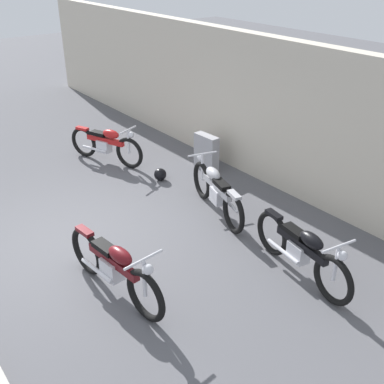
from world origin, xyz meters
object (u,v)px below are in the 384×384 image
(helmet, at_px, (160,174))
(motorcycle_maroon, at_px, (114,267))
(motorcycle_black, at_px, (302,251))
(motorcycle_red, at_px, (106,144))
(motorcycle_silver, at_px, (217,191))
(stone_marker, at_px, (206,152))

(helmet, height_order, motorcycle_maroon, motorcycle_maroon)
(motorcycle_black, xyz_separation_m, motorcycle_red, (-5.29, -0.22, -0.01))
(motorcycle_maroon, relative_size, motorcycle_silver, 1.05)
(stone_marker, xyz_separation_m, motorcycle_red, (-1.62, -1.49, 0.04))
(motorcycle_silver, bearing_deg, helmet, 17.01)
(stone_marker, bearing_deg, motorcycle_black, -19.04)
(motorcycle_maroon, xyz_separation_m, motorcycle_red, (-4.05, 2.06, -0.02))
(motorcycle_black, relative_size, motorcycle_red, 1.08)
(motorcycle_black, xyz_separation_m, motorcycle_silver, (-2.12, 0.23, 0.00))
(motorcycle_red, distance_m, motorcycle_silver, 3.20)
(motorcycle_maroon, height_order, motorcycle_silver, motorcycle_maroon)
(motorcycle_black, relative_size, motorcycle_silver, 1.02)
(helmet, bearing_deg, motorcycle_silver, 1.50)
(motorcycle_black, bearing_deg, motorcycle_maroon, -109.85)
(helmet, distance_m, motorcycle_silver, 1.73)
(helmet, bearing_deg, stone_marker, 82.01)
(helmet, distance_m, motorcycle_maroon, 3.59)
(motorcycle_maroon, xyz_separation_m, motorcycle_silver, (-0.88, 2.52, -0.01))
(helmet, xyz_separation_m, motorcycle_black, (3.83, -0.19, 0.31))
(motorcycle_maroon, distance_m, motorcycle_silver, 2.67)
(motorcycle_red, bearing_deg, motorcycle_maroon, -49.25)
(motorcycle_red, bearing_deg, motorcycle_silver, -14.08)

